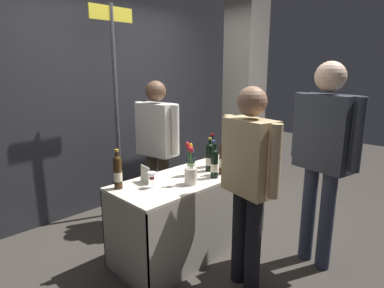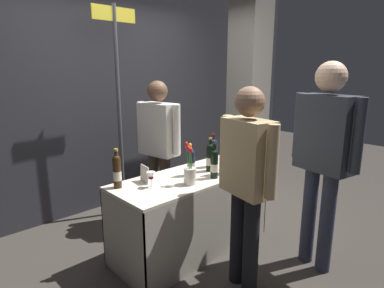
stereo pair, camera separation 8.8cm
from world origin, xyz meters
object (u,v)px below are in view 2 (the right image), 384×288
at_px(wine_glass_near_taster, 231,155).
at_px(vendor_presenter, 159,140).
at_px(tasting_table, 192,199).
at_px(featured_wine_bottle, 214,163).
at_px(wine_glass_mid, 230,159).
at_px(display_bottle_0, 117,171).
at_px(booth_signpost, 118,95).
at_px(concrete_pillar, 249,87).
at_px(flower_vase, 190,173).
at_px(wine_glass_near_vendor, 151,176).
at_px(taster_foreground_right, 247,174).

bearing_deg(wine_glass_near_taster, vendor_presenter, 120.08).
bearing_deg(tasting_table, featured_wine_bottle, -61.43).
bearing_deg(vendor_presenter, wine_glass_mid, 12.37).
distance_m(display_bottle_0, wine_glass_mid, 1.11).
height_order(vendor_presenter, booth_signpost, booth_signpost).
xyz_separation_m(concrete_pillar, flower_vase, (-1.90, -0.84, -0.62)).
bearing_deg(booth_signpost, display_bottle_0, -122.67).
bearing_deg(wine_glass_mid, featured_wine_bottle, -167.75).
xyz_separation_m(display_bottle_0, wine_glass_near_taster, (1.18, -0.23, -0.04)).
distance_m(wine_glass_near_vendor, taster_foreground_right, 0.80).
bearing_deg(vendor_presenter, wine_glass_near_taster, 22.29).
height_order(concrete_pillar, tasting_table, concrete_pillar).
height_order(featured_wine_bottle, booth_signpost, booth_signpost).
distance_m(concrete_pillar, wine_glass_mid, 1.67).
xyz_separation_m(tasting_table, taster_foreground_right, (-0.10, -0.70, 0.44)).
distance_m(concrete_pillar, wine_glass_near_vendor, 2.37).
bearing_deg(vendor_presenter, featured_wine_bottle, -8.97).
bearing_deg(wine_glass_mid, concrete_pillar, 31.17).
relative_size(featured_wine_bottle, vendor_presenter, 0.20).
relative_size(wine_glass_near_vendor, wine_glass_near_taster, 0.96).
xyz_separation_m(wine_glass_mid, wine_glass_near_taster, (0.11, 0.09, -0.00)).
distance_m(flower_vase, booth_signpost, 1.42).
xyz_separation_m(display_bottle_0, vendor_presenter, (0.78, 0.45, 0.07)).
bearing_deg(concrete_pillar, wine_glass_mid, -148.83).
distance_m(wine_glass_mid, vendor_presenter, 0.83).
xyz_separation_m(wine_glass_mid, taster_foreground_right, (-0.50, -0.58, 0.10)).
xyz_separation_m(tasting_table, display_bottle_0, (-0.66, 0.20, 0.38)).
bearing_deg(booth_signpost, wine_glass_near_taster, -63.88).
height_order(flower_vase, vendor_presenter, vendor_presenter).
height_order(concrete_pillar, display_bottle_0, concrete_pillar).
height_order(wine_glass_mid, taster_foreground_right, taster_foreground_right).
height_order(tasting_table, booth_signpost, booth_signpost).
bearing_deg(display_bottle_0, vendor_presenter, 30.09).
relative_size(featured_wine_bottle, flower_vase, 0.85).
bearing_deg(wine_glass_near_vendor, concrete_pillar, 16.98).
bearing_deg(wine_glass_near_taster, wine_glass_mid, -142.71).
height_order(flower_vase, taster_foreground_right, taster_foreground_right).
height_order(vendor_presenter, taster_foreground_right, same).
relative_size(featured_wine_bottle, taster_foreground_right, 0.20).
bearing_deg(concrete_pillar, flower_vase, -156.23).
bearing_deg(booth_signpost, tasting_table, -86.98).
relative_size(wine_glass_near_vendor, flower_vase, 0.36).
height_order(wine_glass_near_vendor, flower_vase, flower_vase).
xyz_separation_m(vendor_presenter, booth_signpost, (-0.18, 0.49, 0.47)).
xyz_separation_m(tasting_table, booth_signpost, (-0.06, 1.14, 0.91)).
distance_m(wine_glass_near_taster, booth_signpost, 1.43).
height_order(wine_glass_near_vendor, taster_foreground_right, taster_foreground_right).
xyz_separation_m(wine_glass_near_vendor, taster_foreground_right, (0.36, -0.71, 0.11)).
height_order(wine_glass_near_taster, vendor_presenter, vendor_presenter).
height_order(display_bottle_0, booth_signpost, booth_signpost).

